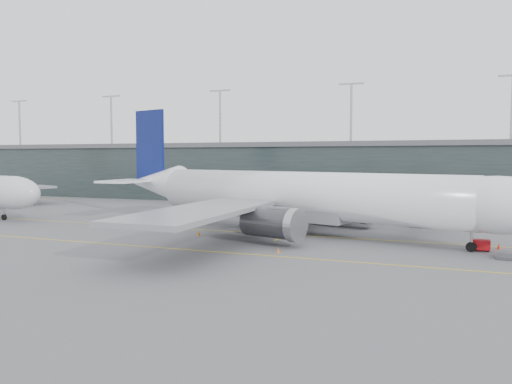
% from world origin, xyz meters
% --- Properties ---
extents(ground, '(320.00, 320.00, 0.00)m').
position_xyz_m(ground, '(0.00, 0.00, 0.00)').
color(ground, '#515055').
rests_on(ground, ground).
extents(taxiline_a, '(160.00, 0.25, 0.02)m').
position_xyz_m(taxiline_a, '(0.00, -4.00, 0.01)').
color(taxiline_a, gold).
rests_on(taxiline_a, ground).
extents(taxiline_b, '(160.00, 0.25, 0.02)m').
position_xyz_m(taxiline_b, '(0.00, -20.00, 0.01)').
color(taxiline_b, gold).
rests_on(taxiline_b, ground).
extents(taxiline_lead_main, '(0.25, 60.00, 0.02)m').
position_xyz_m(taxiline_lead_main, '(5.00, 20.00, 0.01)').
color(taxiline_lead_main, gold).
rests_on(taxiline_lead_main, ground).
extents(taxiline_lead_adj, '(0.25, 60.00, 0.02)m').
position_xyz_m(taxiline_lead_adj, '(-75.00, 20.00, 0.01)').
color(taxiline_lead_adj, gold).
rests_on(taxiline_lead_adj, ground).
extents(terminal, '(240.00, 36.00, 29.00)m').
position_xyz_m(terminal, '(-0.00, 58.00, 7.62)').
color(terminal, '#1F2A29').
rests_on(terminal, ground).
extents(main_aircraft, '(71.11, 65.37, 20.28)m').
position_xyz_m(main_aircraft, '(5.96, -2.17, 5.69)').
color(main_aircraft, white).
rests_on(main_aircraft, ground).
extents(jet_bridge, '(7.37, 45.55, 6.93)m').
position_xyz_m(jet_bridge, '(23.31, 25.42, 5.19)').
color(jet_bridge, '#2B2A30').
rests_on(jet_bridge, ground).
extents(gse_cart, '(2.08, 1.33, 1.41)m').
position_xyz_m(gse_cart, '(31.03, -8.01, 0.78)').
color(gse_cart, '#A50B11').
rests_on(gse_cart, ground).
extents(baggage_dolly, '(3.34, 2.74, 0.32)m').
position_xyz_m(baggage_dolly, '(33.85, -12.06, 0.19)').
color(baggage_dolly, '#3C3B41').
rests_on(baggage_dolly, ground).
extents(uld_a, '(2.44, 2.11, 1.93)m').
position_xyz_m(uld_a, '(-5.26, 8.96, 1.02)').
color(uld_a, '#38383D').
rests_on(uld_a, ground).
extents(uld_b, '(2.43, 2.15, 1.87)m').
position_xyz_m(uld_b, '(-3.52, 11.10, 0.98)').
color(uld_b, '#38383D').
rests_on(uld_b, ground).
extents(uld_c, '(2.19, 2.00, 1.62)m').
position_xyz_m(uld_c, '(1.05, 10.01, 0.85)').
color(uld_c, '#38383D').
rests_on(uld_c, ground).
extents(cone_nose, '(0.48, 0.48, 0.76)m').
position_xyz_m(cone_nose, '(33.20, -5.94, 0.38)').
color(cone_nose, '#EA380D').
rests_on(cone_nose, ground).
extents(cone_wing_stbd, '(0.40, 0.40, 0.63)m').
position_xyz_m(cone_wing_stbd, '(8.15, -17.84, 0.32)').
color(cone_wing_stbd, orange).
rests_on(cone_wing_stbd, ground).
extents(cone_wing_port, '(0.39, 0.39, 0.62)m').
position_xyz_m(cone_wing_port, '(9.74, 10.09, 0.31)').
color(cone_wing_port, '#D0420B').
rests_on(cone_wing_port, ground).
extents(cone_tail, '(0.48, 0.48, 0.77)m').
position_xyz_m(cone_tail, '(-6.78, -9.58, 0.39)').
color(cone_tail, orange).
rests_on(cone_tail, ground).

